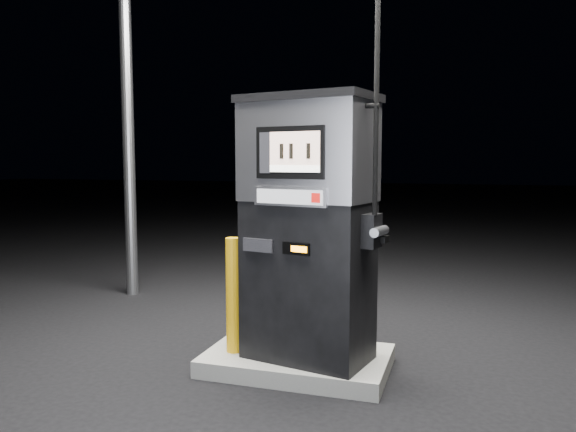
% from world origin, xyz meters
% --- Properties ---
extents(ground, '(80.00, 80.00, 0.00)m').
position_xyz_m(ground, '(0.00, 0.00, 0.00)').
color(ground, black).
rests_on(ground, ground).
extents(pump_island, '(1.60, 1.00, 0.15)m').
position_xyz_m(pump_island, '(0.00, 0.00, 0.07)').
color(pump_island, slate).
rests_on(pump_island, ground).
extents(fuel_dispenser, '(1.29, 0.88, 4.65)m').
position_xyz_m(fuel_dispenser, '(0.12, -0.09, 1.30)').
color(fuel_dispenser, black).
rests_on(fuel_dispenser, pump_island).
extents(bollard_left, '(0.14, 0.14, 1.03)m').
position_xyz_m(bollard_left, '(-0.55, -0.14, 0.66)').
color(bollard_left, '#F3AD0D').
rests_on(bollard_left, pump_island).
extents(bollard_right, '(0.17, 0.17, 0.99)m').
position_xyz_m(bollard_right, '(0.55, 0.19, 0.65)').
color(bollard_right, '#F3AD0D').
rests_on(bollard_right, pump_island).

